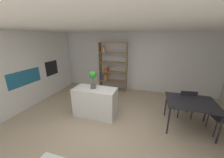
# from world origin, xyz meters

# --- Properties ---
(ground_plane) EXTENTS (10.21, 10.21, 0.00)m
(ground_plane) POSITION_xyz_m (0.00, 0.00, 0.00)
(ground_plane) COLOR tan
(ceiling_slab) EXTENTS (7.41, 6.04, 0.06)m
(ceiling_slab) POSITION_xyz_m (0.00, 0.00, 2.59)
(ceiling_slab) COLOR white
(ceiling_slab) RESTS_ON ground_plane
(back_partition) EXTENTS (7.41, 0.06, 2.56)m
(back_partition) POSITION_xyz_m (0.00, 2.99, 1.28)
(back_partition) COLOR silver
(back_partition) RESTS_ON ground_plane
(tall_cabinet_run_left) EXTENTS (0.67, 5.45, 2.56)m
(tall_cabinet_run_left) POSITION_xyz_m (-3.31, 0.00, 1.28)
(tall_cabinet_run_left) COLOR silver
(tall_cabinet_run_left) RESTS_ON ground_plane
(cabinet_niche_splashback) EXTENTS (0.01, 1.17, 0.49)m
(cabinet_niche_splashback) POSITION_xyz_m (-2.97, 0.27, 1.07)
(cabinet_niche_splashback) COLOR #1E6084
(cabinet_niche_splashback) RESTS_ON ground_plane
(built_in_oven) EXTENTS (0.06, 0.60, 0.56)m
(built_in_oven) POSITION_xyz_m (-2.95, 1.48, 1.14)
(built_in_oven) COLOR black
(built_in_oven) RESTS_ON ground_plane
(kitchen_island) EXTENTS (1.28, 0.60, 0.88)m
(kitchen_island) POSITION_xyz_m (-0.58, 0.51, 0.44)
(kitchen_island) COLOR silver
(kitchen_island) RESTS_ON ground_plane
(potted_plant_on_island) EXTENTS (0.20, 0.20, 0.51)m
(potted_plant_on_island) POSITION_xyz_m (-0.63, 0.53, 1.20)
(potted_plant_on_island) COLOR #4C4C51
(potted_plant_on_island) RESTS_ON kitchen_island
(open_bookshelf) EXTENTS (1.24, 0.34, 2.15)m
(open_bookshelf) POSITION_xyz_m (-0.75, 2.66, 1.05)
(open_bookshelf) COLOR #997551
(open_bookshelf) RESTS_ON ground_plane
(dining_table) EXTENTS (1.18, 0.97, 0.78)m
(dining_table) POSITION_xyz_m (2.02, 0.68, 0.71)
(dining_table) COLOR #232328
(dining_table) RESTS_ON ground_plane
(dining_chair_far) EXTENTS (0.49, 0.49, 0.89)m
(dining_chair_far) POSITION_xyz_m (2.03, 1.19, 0.55)
(dining_chair_far) COLOR #232328
(dining_chair_far) RESTS_ON ground_plane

